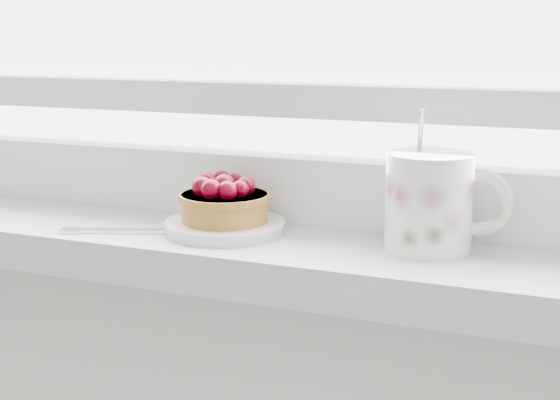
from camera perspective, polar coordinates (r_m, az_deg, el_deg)
The scene contains 4 objects.
saucer at distance 0.80m, azimuth -4.06°, elevation -1.95°, with size 0.12×0.12×0.01m, color silver.
raspberry_tart at distance 0.79m, azimuth -4.12°, elevation -0.03°, with size 0.09×0.09×0.05m.
floral_mug at distance 0.74m, azimuth 11.10°, elevation -0.01°, with size 0.12×0.09×0.13m.
fork at distance 0.81m, azimuth -8.63°, elevation -2.26°, with size 0.20×0.09×0.00m.
Camera 1 is at (0.26, 1.19, 1.14)m, focal length 50.00 mm.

